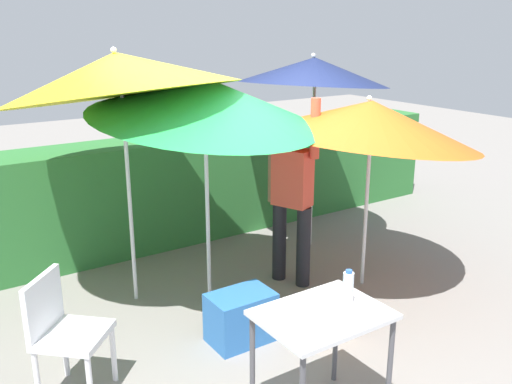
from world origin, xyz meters
The scene contains 12 objects.
ground_plane centered at (0.00, 0.00, 0.00)m, with size 24.00×24.00×0.00m, color gray.
hedge_row centered at (0.00, 2.28, 0.62)m, with size 8.00×0.70×1.25m, color #2D7033.
umbrella_rainbow centered at (-0.33, 0.57, 1.91)m, with size 2.03×2.04×2.25m.
umbrella_orange centered at (1.36, 1.20, 2.03)m, with size 1.69×1.68×2.27m.
umbrella_yellow centered at (-0.92, 1.03, 2.11)m, with size 2.11×2.11×2.51m.
umbrella_navy centered at (1.14, 0.10, 1.66)m, with size 2.12×2.09×1.97m.
person_vendor centered at (0.57, 0.51, 0.93)m, with size 0.34×0.54×1.88m.
chair_plastic centered at (-1.83, -0.05, 0.51)m, with size 0.62×0.62×0.89m.
cooler_box centered at (-0.44, -0.15, 0.21)m, with size 0.52×0.35×0.42m, color #2D6BB7.
crate_cardboard centered at (0.15, -0.47, 0.16)m, with size 0.45×0.36×0.32m, color #9E7A4C.
folding_table centered at (-0.52, -1.24, 0.68)m, with size 0.80×0.60×0.78m.
bottle_water centered at (-0.32, -1.24, 0.90)m, with size 0.07×0.07×0.24m.
Camera 1 is at (-2.60, -3.62, 2.51)m, focal length 39.14 mm.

